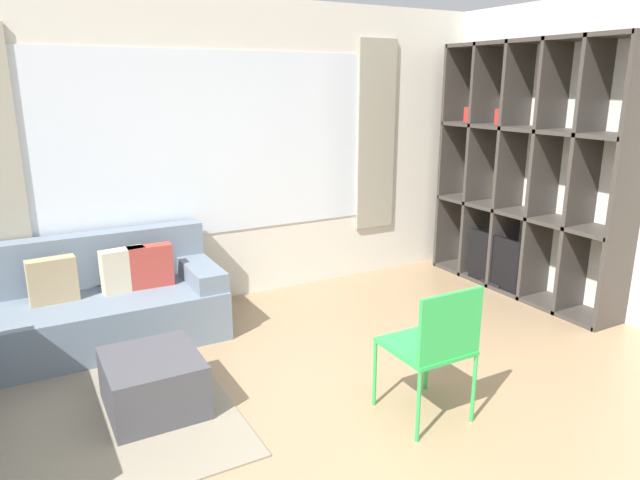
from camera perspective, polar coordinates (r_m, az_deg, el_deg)
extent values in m
plane|color=#9E7F5B|center=(3.23, 8.97, -22.64)|extent=(16.00, 16.00, 0.00)
cube|color=silver|center=(5.22, -10.78, 8.27)|extent=(6.87, 0.07, 2.70)
cube|color=white|center=(5.17, -10.69, 9.32)|extent=(3.12, 0.01, 1.60)
cube|color=#9E9984|center=(5.93, 5.63, 10.27)|extent=(0.44, 0.03, 1.90)
cube|color=silver|center=(5.68, 23.77, 7.81)|extent=(0.07, 4.13, 2.70)
cube|color=gray|center=(4.08, -25.70, -15.13)|extent=(2.10, 2.17, 0.01)
cube|color=silver|center=(5.83, 21.26, 6.52)|extent=(0.02, 2.01, 2.36)
cube|color=#3D3833|center=(5.09, 28.45, 4.53)|extent=(0.40, 0.04, 2.36)
cube|color=#3D3833|center=(5.32, 24.86, 5.36)|extent=(0.40, 0.04, 2.36)
cube|color=#3D3833|center=(5.56, 21.55, 6.10)|extent=(0.40, 0.04, 2.36)
cube|color=#3D3833|center=(5.82, 18.53, 6.75)|extent=(0.40, 0.04, 2.36)
cube|color=#3D3833|center=(6.10, 15.77, 7.33)|extent=(0.40, 0.04, 2.36)
cube|color=#3D3833|center=(6.39, 13.24, 7.85)|extent=(0.40, 0.04, 2.36)
cube|color=#3D3833|center=(5.96, 18.99, -4.62)|extent=(0.40, 2.01, 0.04)
cube|color=#3D3833|center=(5.76, 19.65, 2.58)|extent=(0.40, 2.01, 0.04)
cube|color=#3D3833|center=(5.65, 20.38, 10.36)|extent=(0.40, 2.01, 0.04)
cube|color=#3D3833|center=(5.64, 21.14, 18.12)|extent=(0.40, 2.01, 0.04)
cube|color=black|center=(5.87, 16.99, -1.95)|extent=(0.04, 0.64, 0.51)
cube|color=black|center=(5.96, 16.95, -4.12)|extent=(0.10, 0.24, 0.03)
cylinder|color=#388947|center=(6.19, 16.05, -2.70)|extent=(0.07, 0.07, 0.15)
cube|color=red|center=(6.16, 14.82, 12.02)|extent=(0.10, 0.10, 0.15)
cube|color=red|center=(5.88, 17.51, 11.68)|extent=(0.07, 0.07, 0.15)
cube|color=slate|center=(4.77, -22.39, -7.72)|extent=(2.07, 0.84, 0.39)
cube|color=slate|center=(4.95, -23.36, -1.97)|extent=(2.07, 0.18, 0.42)
cube|color=slate|center=(4.84, -11.97, -3.09)|extent=(0.24, 0.78, 0.15)
cube|color=beige|center=(4.74, -19.03, -2.84)|extent=(0.35, 0.16, 0.34)
cube|color=tan|center=(4.69, -25.18, -3.68)|extent=(0.35, 0.14, 0.34)
cube|color=#AD3D33|center=(4.77, -16.58, -2.49)|extent=(0.34, 0.13, 0.34)
cube|color=#47474C|center=(3.79, -16.33, -13.58)|extent=(0.56, 0.61, 0.36)
cylinder|color=green|center=(3.91, 10.64, -11.57)|extent=(0.02, 0.02, 0.44)
cylinder|color=green|center=(3.69, 5.49, -13.15)|extent=(0.02, 0.02, 0.44)
cylinder|color=green|center=(3.63, 15.12, -14.14)|extent=(0.02, 0.02, 0.44)
cylinder|color=green|center=(3.39, 9.81, -16.13)|extent=(0.02, 0.02, 0.44)
cube|color=green|center=(3.54, 10.44, -10.40)|extent=(0.44, 0.46, 0.02)
cube|color=green|center=(3.31, 12.93, -8.41)|extent=(0.44, 0.02, 0.40)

